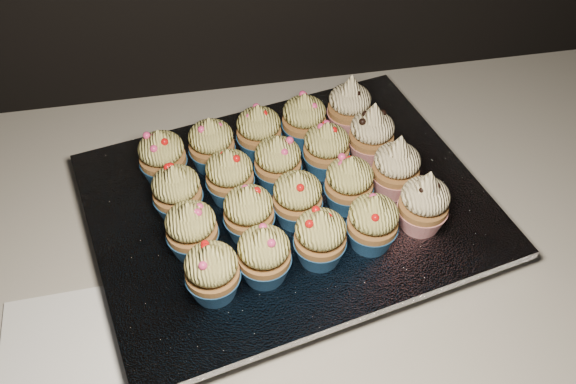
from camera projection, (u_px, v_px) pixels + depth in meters
name	position (u px, v px, depth m)	size (l,w,h in m)	color
cabinet	(279.00, 384.00, 1.20)	(2.40, 0.60, 0.86)	black
worktop	(276.00, 229.00, 0.88)	(2.44, 0.64, 0.04)	silver
napkin	(70.00, 347.00, 0.73)	(0.15, 0.15, 0.00)	white
baking_tray	(288.00, 212.00, 0.86)	(0.46, 0.35, 0.02)	black
foil_lining	(288.00, 203.00, 0.85)	(0.50, 0.39, 0.01)	silver
cupcake_0	(212.00, 272.00, 0.72)	(0.06, 0.06, 0.08)	#1C4E84
cupcake_1	(264.00, 255.00, 0.73)	(0.06, 0.06, 0.08)	#1C4E84
cupcake_2	(320.00, 237.00, 0.75)	(0.06, 0.06, 0.08)	#1C4E84
cupcake_3	(373.00, 222.00, 0.77)	(0.06, 0.06, 0.08)	#1C4E84
cupcake_4	(424.00, 203.00, 0.78)	(0.06, 0.06, 0.10)	red
cupcake_5	(192.00, 229.00, 0.76)	(0.06, 0.06, 0.08)	#1C4E84
cupcake_6	(249.00, 213.00, 0.78)	(0.06, 0.06, 0.08)	#1C4E84
cupcake_7	(297.00, 198.00, 0.79)	(0.06, 0.06, 0.08)	#1C4E84
cupcake_8	(349.00, 184.00, 0.81)	(0.06, 0.06, 0.08)	#1C4E84
cupcake_9	(396.00, 167.00, 0.83)	(0.06, 0.06, 0.10)	red
cupcake_10	(177.00, 192.00, 0.80)	(0.06, 0.06, 0.08)	#1C4E84
cupcake_11	(230.00, 176.00, 0.82)	(0.06, 0.06, 0.08)	#1C4E84
cupcake_12	(278.00, 163.00, 0.84)	(0.06, 0.06, 0.08)	#1C4E84
cupcake_13	(326.00, 149.00, 0.86)	(0.06, 0.06, 0.08)	#1C4E84
cupcake_14	(372.00, 134.00, 0.87)	(0.06, 0.06, 0.10)	red
cupcake_15	(163.00, 157.00, 0.84)	(0.06, 0.06, 0.08)	#1C4E84
cupcake_16	(212.00, 145.00, 0.86)	(0.06, 0.06, 0.08)	#1C4E84
cupcake_17	(259.00, 132.00, 0.88)	(0.06, 0.06, 0.08)	#1C4E84
cupcake_18	(304.00, 120.00, 0.90)	(0.06, 0.06, 0.08)	#1C4E84
cupcake_19	(349.00, 106.00, 0.91)	(0.06, 0.06, 0.10)	red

